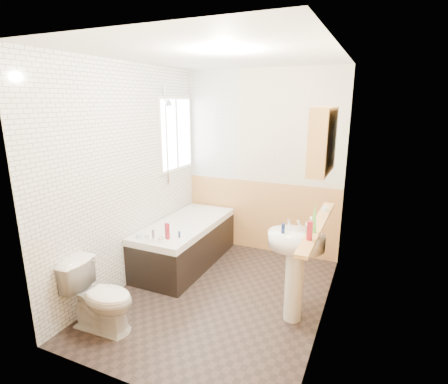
{
  "coord_description": "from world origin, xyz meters",
  "views": [
    {
      "loc": [
        1.46,
        -3.11,
        2.09
      ],
      "look_at": [
        0.0,
        0.15,
        1.15
      ],
      "focal_mm": 28.0,
      "sensor_mm": 36.0,
      "label": 1
    }
  ],
  "objects": [
    {
      "name": "bathtub",
      "position": [
        -0.73,
        0.55,
        0.3
      ],
      "size": [
        0.7,
        1.58,
        0.71
      ],
      "color": "black",
      "rests_on": "floor"
    },
    {
      "name": "wainscot_back",
      "position": [
        0.0,
        1.39,
        0.5
      ],
      "size": [
        2.2,
        0.01,
        1.0
      ],
      "primitive_type": "cube",
      "color": "#DEA15B",
      "rests_on": "wall_back"
    },
    {
      "name": "medicine_cabinet",
      "position": [
        1.01,
        -0.07,
        1.76
      ],
      "size": [
        0.16,
        0.61,
        0.55
      ],
      "color": "#DEA15B",
      "rests_on": "wall_right"
    },
    {
      "name": "soap_bottle",
      "position": [
        0.97,
        -0.15,
        0.95
      ],
      "size": [
        0.12,
        0.2,
        0.09
      ],
      "primitive_type": "imported",
      "rotation": [
        0.0,
        0.0,
        0.16
      ],
      "color": "silver",
      "rests_on": "sink"
    },
    {
      "name": "tile_return_back",
      "position": [
        -0.73,
        1.39,
        1.75
      ],
      "size": [
        0.75,
        0.01,
        1.5
      ],
      "primitive_type": "cube",
      "color": "white",
      "rests_on": "wall_back"
    },
    {
      "name": "shower_riser",
      "position": [
        -1.04,
        0.69,
        1.74
      ],
      "size": [
        0.11,
        0.08,
        1.25
      ],
      "color": "silver",
      "rests_on": "wall_left"
    },
    {
      "name": "clear_bottle",
      "position": [
        0.72,
        -0.14,
        0.95
      ],
      "size": [
        0.04,
        0.04,
        0.09
      ],
      "primitive_type": "cylinder",
      "rotation": [
        0.0,
        0.0,
        -0.36
      ],
      "color": "navy",
      "rests_on": "sink"
    },
    {
      "name": "wainscot_front",
      "position": [
        0.0,
        -1.39,
        0.5
      ],
      "size": [
        2.2,
        0.01,
        1.0
      ],
      "primitive_type": "cube",
      "color": "#DEA15B",
      "rests_on": "wall_front"
    },
    {
      "name": "wall_front",
      "position": [
        0.0,
        -1.41,
        1.25
      ],
      "size": [
        2.2,
        0.02,
        2.5
      ],
      "primitive_type": "cube",
      "color": "beige",
      "rests_on": "ground"
    },
    {
      "name": "wall_left",
      "position": [
        -1.11,
        0.0,
        1.25
      ],
      "size": [
        0.02,
        2.8,
        2.5
      ],
      "primitive_type": "cube",
      "color": "beige",
      "rests_on": "ground"
    },
    {
      "name": "black_jar",
      "position": [
        1.04,
        0.21,
        1.08
      ],
      "size": [
        0.06,
        0.06,
        0.04
      ],
      "primitive_type": "cylinder",
      "rotation": [
        0.0,
        0.0,
        0.03
      ],
      "color": "silver",
      "rests_on": "pine_shelf"
    },
    {
      "name": "ceiling",
      "position": [
        0.0,
        0.0,
        2.5
      ],
      "size": [
        2.8,
        2.8,
        0.0
      ],
      "primitive_type": "plane",
      "rotation": [
        3.14,
        0.0,
        0.0
      ],
      "color": "white",
      "rests_on": "ground"
    },
    {
      "name": "orange_bottle",
      "position": [
        -0.53,
        0.08,
        0.61
      ],
      "size": [
        0.03,
        0.03,
        0.07
      ],
      "primitive_type": "cylinder",
      "rotation": [
        0.0,
        0.0,
        0.13
      ],
      "color": "navy",
      "rests_on": "bathtub"
    },
    {
      "name": "toilet",
      "position": [
        -0.76,
        -0.96,
        0.33
      ],
      "size": [
        0.69,
        0.4,
        0.66
      ],
      "primitive_type": "imported",
      "rotation": [
        0.0,
        0.0,
        1.61
      ],
      "color": "white",
      "rests_on": "floor"
    },
    {
      "name": "window",
      "position": [
        -1.06,
        0.95,
        1.65
      ],
      "size": [
        0.03,
        0.79,
        0.99
      ],
      "color": "white",
      "rests_on": "wall_left"
    },
    {
      "name": "blue_gel",
      "position": [
        -0.63,
        -0.01,
        0.66
      ],
      "size": [
        0.06,
        0.05,
        0.18
      ],
      "primitive_type": "cube",
      "rotation": [
        0.0,
        0.0,
        -0.42
      ],
      "color": "maroon",
      "rests_on": "bathtub"
    },
    {
      "name": "foam_can",
      "position": [
        1.04,
        -0.58,
        1.13
      ],
      "size": [
        0.06,
        0.06,
        0.15
      ],
      "primitive_type": "cylinder",
      "rotation": [
        0.0,
        0.0,
        -0.32
      ],
      "color": "maroon",
      "rests_on": "pine_shelf"
    },
    {
      "name": "pine_shelf",
      "position": [
        1.04,
        -0.19,
        1.05
      ],
      "size": [
        0.1,
        1.4,
        0.03
      ],
      "primitive_type": "cube",
      "color": "#DEA15B",
      "rests_on": "wall_right"
    },
    {
      "name": "wall_right",
      "position": [
        1.11,
        0.0,
        1.25
      ],
      "size": [
        0.02,
        2.8,
        2.5
      ],
      "primitive_type": "cube",
      "color": "beige",
      "rests_on": "ground"
    },
    {
      "name": "green_bottle",
      "position": [
        1.04,
        -0.41,
        1.19
      ],
      "size": [
        0.07,
        0.07,
        0.25
      ],
      "primitive_type": "cone",
      "rotation": [
        0.0,
        0.0,
        -0.4
      ],
      "color": "#59C647",
      "rests_on": "pine_shelf"
    },
    {
      "name": "floor",
      "position": [
        0.0,
        0.0,
        0.0
      ],
      "size": [
        2.8,
        2.8,
        0.0
      ],
      "primitive_type": "plane",
      "color": "black",
      "rests_on": "ground"
    },
    {
      "name": "wall_back",
      "position": [
        0.0,
        1.41,
        1.25
      ],
      "size": [
        2.2,
        0.02,
        2.5
      ],
      "primitive_type": "cube",
      "color": "beige",
      "rests_on": "ground"
    },
    {
      "name": "cream_jar",
      "position": [
        -0.94,
        -0.11,
        0.6
      ],
      "size": [
        0.1,
        0.1,
        0.05
      ],
      "primitive_type": "cylinder",
      "rotation": [
        0.0,
        0.0,
        0.35
      ],
      "color": "silver",
      "rests_on": "bathtub"
    },
    {
      "name": "tile_cladding_left",
      "position": [
        -1.09,
        0.0,
        1.25
      ],
      "size": [
        0.01,
        2.8,
        2.5
      ],
      "primitive_type": "cube",
      "color": "white",
      "rests_on": "wall_left"
    },
    {
      "name": "wainscot_right",
      "position": [
        1.09,
        0.0,
        0.5
      ],
      "size": [
        0.01,
        2.8,
        1.0
      ],
      "primitive_type": "cube",
      "color": "#DEA15B",
      "rests_on": "wall_right"
    },
    {
      "name": "sink",
      "position": [
        0.84,
        -0.08,
        0.64
      ],
      "size": [
        0.53,
        0.43,
        1.02
      ],
      "rotation": [
        0.0,
        0.0,
        -0.24
      ],
      "color": "white",
      "rests_on": "floor"
    }
  ]
}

